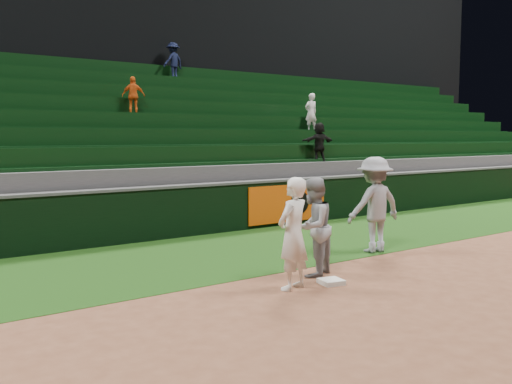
% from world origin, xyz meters
% --- Properties ---
extents(ground, '(70.00, 70.00, 0.00)m').
position_xyz_m(ground, '(0.00, 0.00, 0.00)').
color(ground, brown).
rests_on(ground, ground).
extents(foul_grass, '(36.00, 4.20, 0.01)m').
position_xyz_m(foul_grass, '(0.00, 3.00, 0.00)').
color(foul_grass, '#13340D').
rests_on(foul_grass, ground).
extents(upper_deck, '(40.00, 12.00, 12.00)m').
position_xyz_m(upper_deck, '(0.00, 17.45, 6.00)').
color(upper_deck, black).
rests_on(upper_deck, ground).
extents(first_base, '(0.42, 0.42, 0.08)m').
position_xyz_m(first_base, '(-0.35, -0.18, 0.04)').
color(first_base, silver).
rests_on(first_base, ground).
extents(first_baseman, '(0.74, 0.60, 1.77)m').
position_xyz_m(first_baseman, '(-1.05, -0.04, 0.89)').
color(first_baseman, white).
rests_on(first_baseman, ground).
extents(baserunner, '(1.03, 0.95, 1.71)m').
position_xyz_m(baserunner, '(-0.20, 0.43, 0.85)').
color(baserunner, '#93949C').
rests_on(baserunner, ground).
extents(base_coach, '(1.35, 0.88, 1.98)m').
position_xyz_m(base_coach, '(2.18, 1.19, 1.00)').
color(base_coach, '#90929C').
rests_on(base_coach, foul_grass).
extents(field_wall, '(36.00, 0.45, 1.25)m').
position_xyz_m(field_wall, '(0.03, 5.20, 0.63)').
color(field_wall, black).
rests_on(field_wall, ground).
extents(stadium_seating, '(36.00, 5.95, 5.61)m').
position_xyz_m(stadium_seating, '(-0.00, 8.97, 1.70)').
color(stadium_seating, '#3D3D40').
rests_on(stadium_seating, ground).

